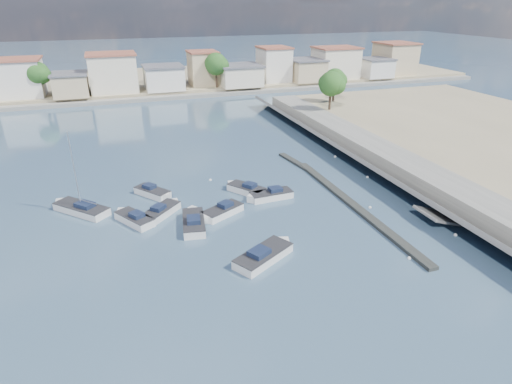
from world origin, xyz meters
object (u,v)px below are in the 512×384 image
motorboat_e (194,222)px  motorboat_g (154,193)px  motorboat_a (133,219)px  motorboat_d (221,212)px  sailboat (80,208)px  motorboat_h (266,255)px  motorboat_b (163,211)px  motorboat_f (245,189)px  motorboat_c (269,196)px

motorboat_e → motorboat_g: same height
motorboat_a → motorboat_d: same height
motorboat_d → sailboat: (-13.89, 5.67, 0.03)m
sailboat → motorboat_h: bearing=-43.5°
motorboat_e → motorboat_g: size_ratio=1.30×
motorboat_b → sailboat: size_ratio=0.49×
motorboat_b → motorboat_e: (2.53, -3.47, 0.00)m
motorboat_g → motorboat_e: bearing=-70.8°
motorboat_e → motorboat_h: bearing=-59.3°
motorboat_b → motorboat_f: (9.80, 2.54, 0.00)m
motorboat_f → motorboat_h: 14.18m
motorboat_a → motorboat_b: bearing=14.6°
motorboat_e → motorboat_h: size_ratio=0.98×
motorboat_f → motorboat_c: bearing=-52.8°
motorboat_a → motorboat_f: size_ratio=1.01×
motorboat_c → sailboat: sailboat is taller
motorboat_g → sailboat: (-7.91, -1.51, 0.03)m
motorboat_b → motorboat_h: size_ratio=0.73×
motorboat_g → motorboat_a: bearing=-115.6°
motorboat_g → sailboat: 8.05m
motorboat_g → motorboat_c: bearing=-22.2°
motorboat_b → motorboat_d: same height
motorboat_d → sailboat: bearing=157.8°
motorboat_b → motorboat_g: same height
motorboat_c → sailboat: size_ratio=0.60×
motorboat_a → motorboat_f: bearing=14.5°
motorboat_a → motorboat_h: size_ratio=0.80×
motorboat_c → motorboat_b: bearing=179.4°
motorboat_e → motorboat_g: (-2.90, 8.32, 0.00)m
motorboat_c → motorboat_e: (-9.29, -3.35, -0.00)m
motorboat_b → motorboat_d: (5.62, -2.33, -0.00)m
motorboat_b → sailboat: bearing=158.0°
motorboat_a → motorboat_e: bearing=-25.4°
motorboat_f → sailboat: sailboat is taller
motorboat_e → motorboat_h: 9.24m
motorboat_c → motorboat_d: (-6.20, -2.21, -0.00)m
motorboat_a → motorboat_e: size_ratio=0.81×
motorboat_a → motorboat_g: 6.27m
motorboat_b → motorboat_c: 11.82m
motorboat_a → motorboat_f: 13.30m
motorboat_a → motorboat_d: 8.83m
motorboat_g → motorboat_d: bearing=-50.2°
motorboat_c → motorboat_d: 6.59m
motorboat_a → motorboat_d: size_ratio=0.98×
motorboat_a → motorboat_g: same height
motorboat_d → motorboat_a: bearing=170.0°
motorboat_e → motorboat_f: same height
motorboat_b → motorboat_f: 10.12m
motorboat_d → motorboat_g: 9.35m
motorboat_c → motorboat_d: bearing=-160.4°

